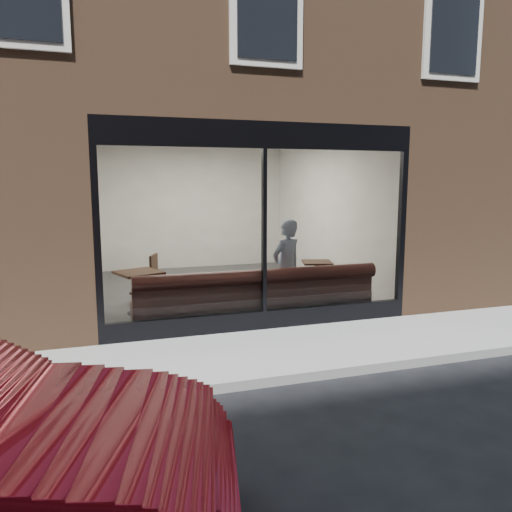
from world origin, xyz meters
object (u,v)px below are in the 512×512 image
object	(u,v)px
person	(286,268)
cafe_chair_left	(145,291)
cafe_table_right	(317,262)
banquette	(256,309)
cafe_table_left	(139,273)

from	to	relation	value
person	cafe_chair_left	distance (m)	2.85
cafe_table_right	cafe_chair_left	world-z (taller)	cafe_table_right
banquette	person	world-z (taller)	person
banquette	cafe_chair_left	world-z (taller)	banquette
cafe_chair_left	cafe_table_left	bearing A→B (deg)	99.90
cafe_table_right	banquette	bearing A→B (deg)	-144.23
banquette	person	distance (m)	0.90
cafe_table_right	cafe_chair_left	distance (m)	3.38
cafe_table_left	cafe_chair_left	world-z (taller)	cafe_table_left
person	banquette	bearing A→B (deg)	-5.65
banquette	cafe_table_left	distance (m)	2.17
banquette	cafe_chair_left	distance (m)	2.48
person	cafe_table_right	size ratio (longest dim) A/B	3.01
cafe_table_right	cafe_table_left	bearing A→B (deg)	-179.00
person	cafe_table_left	distance (m)	2.57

